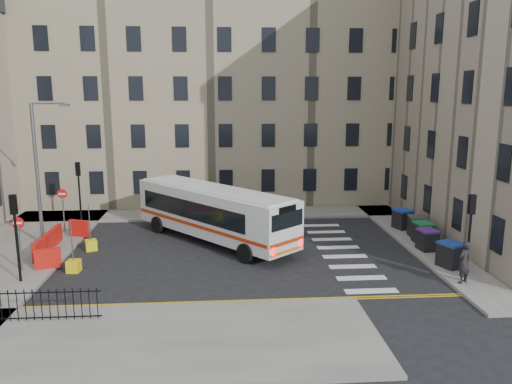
{
  "coord_description": "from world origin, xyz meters",
  "views": [
    {
      "loc": [
        -2.71,
        -26.6,
        8.79
      ],
      "look_at": [
        -0.61,
        1.97,
        3.0
      ],
      "focal_mm": 35.0,
      "sensor_mm": 36.0,
      "label": 1
    }
  ],
  "objects": [
    {
      "name": "pavement_west",
      "position": [
        -14.0,
        1.0,
        0.07
      ],
      "size": [
        6.0,
        22.0,
        0.15
      ],
      "primitive_type": "cube",
      "color": "slate",
      "rests_on": "ground"
    },
    {
      "name": "wheelie_bin_b",
      "position": [
        8.71,
        -0.83,
        0.73
      ],
      "size": [
        1.03,
        1.15,
        1.16
      ],
      "rotation": [
        0.0,
        0.0,
        0.12
      ],
      "color": "black",
      "rests_on": "pavement_east"
    },
    {
      "name": "traffic_light_east",
      "position": [
        8.6,
        -5.5,
        2.87
      ],
      "size": [
        0.28,
        0.22,
        4.1
      ],
      "color": "black",
      "rests_on": "pavement_east"
    },
    {
      "name": "wheelie_bin_c",
      "position": [
        9.01,
        0.47,
        0.76
      ],
      "size": [
        1.07,
        1.2,
        1.22
      ],
      "rotation": [
        0.0,
        0.0,
        0.11
      ],
      "color": "black",
      "rests_on": "pavement_east"
    },
    {
      "name": "bus",
      "position": [
        -3.13,
        2.13,
        1.83
      ],
      "size": [
        9.59,
        10.54,
        3.17
      ],
      "rotation": [
        0.0,
        0.0,
        0.71
      ],
      "color": "silver",
      "rests_on": "ground"
    },
    {
      "name": "ground",
      "position": [
        0.0,
        0.0,
        0.0
      ],
      "size": [
        120.0,
        120.0,
        0.0
      ],
      "primitive_type": "plane",
      "color": "black",
      "rests_on": "ground"
    },
    {
      "name": "streetlamp",
      "position": [
        -13.0,
        2.0,
        4.34
      ],
      "size": [
        0.5,
        0.22,
        8.14
      ],
      "color": "#595B5E",
      "rests_on": "pavement_west"
    },
    {
      "name": "no_entry_south",
      "position": [
        -12.5,
        -2.5,
        2.08
      ],
      "size": [
        0.6,
        0.08,
        3.0
      ],
      "color": "#595B5E",
      "rests_on": "pavement_west"
    },
    {
      "name": "wheelie_bin_d",
      "position": [
        9.18,
        1.76,
        0.78
      ],
      "size": [
        1.1,
        1.23,
        1.26
      ],
      "rotation": [
        0.0,
        0.0,
        -0.1
      ],
      "color": "black",
      "rests_on": "pavement_east"
    },
    {
      "name": "wheelie_bin_a",
      "position": [
        8.76,
        -3.57,
        0.79
      ],
      "size": [
        1.36,
        1.44,
        1.26
      ],
      "rotation": [
        0.0,
        0.0,
        0.41
      ],
      "color": "black",
      "rests_on": "pavement_east"
    },
    {
      "name": "pavement_north",
      "position": [
        -6.0,
        8.6,
        0.07
      ],
      "size": [
        36.0,
        3.2,
        0.15
      ],
      "primitive_type": "cube",
      "color": "slate",
      "rests_on": "ground"
    },
    {
      "name": "pedestrian",
      "position": [
        8.36,
        -5.69,
        1.14
      ],
      "size": [
        0.86,
        0.79,
        1.98
      ],
      "primitive_type": "imported",
      "rotation": [
        0.0,
        0.0,
        3.72
      ],
      "color": "black",
      "rests_on": "pavement_east"
    },
    {
      "name": "wheelie_bin_e",
      "position": [
        8.94,
        3.59,
        0.78
      ],
      "size": [
        1.25,
        1.35,
        1.24
      ],
      "rotation": [
        0.0,
        0.0,
        0.28
      ],
      "color": "black",
      "rests_on": "pavement_east"
    },
    {
      "name": "bollard_yellow",
      "position": [
        -10.0,
        0.91,
        0.3
      ],
      "size": [
        0.78,
        0.78,
        0.6
      ],
      "primitive_type": "cube",
      "rotation": [
        0.0,
        0.0,
        0.38
      ],
      "color": "#D4D80C",
      "rests_on": "ground"
    },
    {
      "name": "bollard_chevron",
      "position": [
        -10.0,
        -2.53,
        0.3
      ],
      "size": [
        0.64,
        0.64,
        0.6
      ],
      "primitive_type": "cube",
      "rotation": [
        0.0,
        0.0,
        -0.08
      ],
      "color": "yellow",
      "rests_on": "ground"
    },
    {
      "name": "traffic_light_nw",
      "position": [
        -12.0,
        6.5,
        2.87
      ],
      "size": [
        0.28,
        0.22,
        4.1
      ],
      "color": "black",
      "rests_on": "pavement_west"
    },
    {
      "name": "terrace_north",
      "position": [
        -7.0,
        15.5,
        8.62
      ],
      "size": [
        38.3,
        10.8,
        17.2
      ],
      "color": "gray",
      "rests_on": "ground"
    },
    {
      "name": "traffic_light_sw",
      "position": [
        -12.0,
        -4.0,
        2.87
      ],
      "size": [
        0.28,
        0.22,
        4.1
      ],
      "color": "black",
      "rests_on": "pavement_west"
    },
    {
      "name": "roadworks_barriers",
      "position": [
        -11.84,
        0.5,
        0.65
      ],
      "size": [
        1.66,
        6.26,
        1.0
      ],
      "color": "red",
      "rests_on": "pavement_west"
    },
    {
      "name": "pavement_east",
      "position": [
        9.0,
        4.0,
        0.07
      ],
      "size": [
        2.4,
        26.0,
        0.15
      ],
      "primitive_type": "cube",
      "color": "slate",
      "rests_on": "ground"
    },
    {
      "name": "pavement_sw",
      "position": [
        -7.0,
        -10.0,
        0.07
      ],
      "size": [
        20.0,
        6.0,
        0.15
      ],
      "primitive_type": "cube",
      "color": "slate",
      "rests_on": "ground"
    },
    {
      "name": "no_entry_north",
      "position": [
        -12.5,
        4.5,
        2.08
      ],
      "size": [
        0.6,
        0.08,
        3.0
      ],
      "color": "#595B5E",
      "rests_on": "pavement_west"
    }
  ]
}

